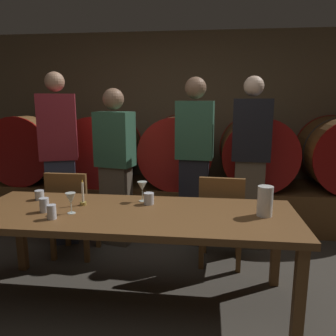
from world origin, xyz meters
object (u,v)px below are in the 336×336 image
Objects in this scene: wine_glass_far_right at (142,187)px; cup_far_left at (39,195)px; wine_barrel_left at (103,149)px; wine_barrel_center at (177,150)px; dining_table at (133,220)px; chair_left at (72,210)px; wine_barrel_right at (256,152)px; wine_barrel_far_left at (33,148)px; chair_right at (221,216)px; pitcher at (265,201)px; guest_far_left at (60,158)px; cup_center_right at (52,212)px; guest_center_right at (194,161)px; cup_far_right at (149,199)px; wine_glass_center_right at (71,199)px; cup_center_left at (44,205)px; guest_center_left at (115,166)px; candle_center at (83,198)px; guest_far_right at (250,163)px.

cup_far_left is (-0.86, -0.06, -0.08)m from wine_glass_far_right.
wine_barrel_left is 1.00× the size of wine_barrel_center.
dining_table is 2.76× the size of chair_left.
wine_barrel_far_left is at bearing 180.00° from wine_barrel_right.
cup_far_left is (0.91, -1.61, -0.15)m from wine_barrel_far_left.
wine_barrel_center is at bearing -61.98° from chair_right.
guest_far_left is at bearing 153.47° from pitcher.
chair_right reaches higher than dining_table.
cup_center_right is (-0.55, -0.49, -0.07)m from wine_glass_far_right.
cup_far_right is at bearing 76.10° from guest_center_right.
wine_glass_center_right reaches higher than cup_center_left.
pitcher is at bearing -11.22° from cup_far_right.
wine_glass_far_right is (0.02, 0.27, 0.19)m from dining_table.
guest_center_left is at bearing 63.61° from cup_far_left.
chair_left is 1.88m from pitcher.
cup_center_left is at bearing -176.24° from pitcher.
dining_table is at bearing -14.17° from cup_far_left.
wine_glass_center_right is (0.35, -1.91, -0.08)m from wine_barrel_left.
chair_left is at bearing 3.51° from chair_right.
cup_center_left is at bearing -85.71° from wine_barrel_left.
wine_glass_center_right is at bearing 97.63° from guest_far_left.
guest_center_right is 8.44× the size of candle_center.
chair_right is at bearing 30.54° from wine_glass_far_right.
chair_left is at bearing -148.93° from wine_barrel_right.
guest_center_right is 11.45× the size of wine_glass_center_right.
wine_glass_center_right is at bearing -107.70° from wine_barrel_center.
chair_left is 11.16× the size of cup_far_left.
guest_far_right is 19.41× the size of cup_far_right.
dining_table is at bearing 138.98° from chair_left.
wine_glass_center_right is (-1.58, -1.91, -0.08)m from wine_barrel_right.
candle_center is at bearing -52.17° from wine_barrel_far_left.
wine_barrel_far_left is 1.00× the size of wine_barrel_center.
cup_far_right is (0.51, -0.86, -0.08)m from guest_center_left.
wine_barrel_left is 0.84m from guest_far_left.
guest_center_right reaches higher than wine_barrel_left.
chair_left reaches higher than dining_table.
wine_barrel_left is 0.36× the size of dining_table.
wine_barrel_far_left reaches higher than chair_right.
wine_barrel_center is at bearing -128.79° from chair_left.
guest_center_right is at bearing -17.09° from wine_barrel_far_left.
wine_glass_center_right reaches higher than cup_center_right.
wine_barrel_center is 0.49× the size of guest_center_right.
dining_table is 0.87m from cup_far_left.
wine_barrel_far_left is 1.09m from guest_far_left.
wine_barrel_center is at bearing 87.11° from cup_far_right.
wine_barrel_right is at bearing 0.00° from wine_barrel_left.
guest_far_right is at bearing 46.26° from cup_far_right.
wine_barrel_left reaches higher than dining_table.
cup_center_left is (-0.23, -0.19, -0.01)m from candle_center.
cup_far_left is at bearing 179.24° from cup_far_right.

